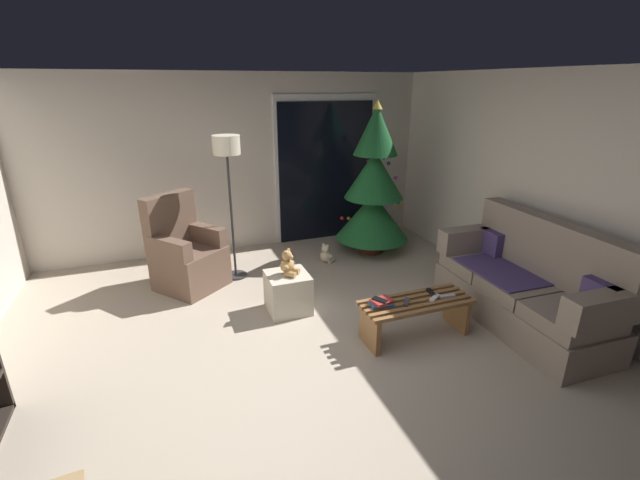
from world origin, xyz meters
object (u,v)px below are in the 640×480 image
remote_silver (448,296)px  armchair (186,255)px  book_stack (381,302)px  remote_graphite (406,302)px  christmas_tree (374,189)px  floor_lamp (227,159)px  teddy_bear_honey (288,264)px  remote_white (435,298)px  coffee_table (416,313)px  ottoman (288,292)px  couch (526,287)px  cell_phone (380,300)px  remote_black (431,292)px  teddy_bear_cream_by_tree (326,255)px

remote_silver → armchair: 3.03m
book_stack → remote_graphite: bearing=-11.7°
christmas_tree → floor_lamp: bearing=-175.4°
remote_silver → teddy_bear_honey: (-1.32, 0.96, 0.15)m
floor_lamp → remote_white: bearing=-52.1°
coffee_table → ottoman: (-1.01, 0.92, -0.05)m
couch → cell_phone: 1.59m
couch → remote_silver: (-0.89, 0.10, 0.00)m
christmas_tree → book_stack: bearing=-114.9°
remote_black → armchair: 2.88m
armchair → ottoman: 1.41m
remote_graphite → ottoman: ottoman is taller
remote_silver → teddy_bear_cream_by_tree: remote_silver is taller
book_stack → teddy_bear_honey: (-0.65, 0.87, 0.13)m
remote_graphite → book_stack: book_stack is taller
coffee_table → armchair: bearing=135.8°
book_stack → cell_phone: 0.04m
remote_black → ottoman: ottoman is taller
couch → armchair: armchair is taller
cell_phone → remote_silver: bearing=-37.2°
couch → remote_black: 1.01m
remote_white → remote_black: same height
book_stack → teddy_bear_honey: size_ratio=0.82×
remote_black → christmas_tree: christmas_tree is taller
remote_silver → floor_lamp: 2.89m
cell_phone → teddy_bear_cream_by_tree: (0.22, 1.96, -0.33)m
remote_white → christmas_tree: bearing=-43.8°
couch → remote_silver: size_ratio=12.61×
remote_silver → armchair: size_ratio=0.14×
remote_white → christmas_tree: (0.45, 2.19, 0.54)m
remote_graphite → christmas_tree: 2.36m
remote_silver → ottoman: (-1.33, 0.97, -0.19)m
couch → remote_white: couch is taller
book_stack → ottoman: book_stack is taller
christmas_tree → teddy_bear_cream_by_tree: (-0.78, -0.17, -0.82)m
coffee_table → christmas_tree: bearing=73.8°
cell_phone → ottoman: (-0.64, 0.88, -0.24)m
book_stack → armchair: (-1.63, 1.89, -0.02)m
ottoman → couch: bearing=-25.8°
christmas_tree → armchair: (-2.61, -0.23, -0.54)m
couch → remote_silver: couch is taller
coffee_table → teddy_bear_cream_by_tree: coffee_table is taller
remote_white → armchair: (-2.16, 1.96, -0.00)m
christmas_tree → ottoman: size_ratio=4.87×
couch → remote_silver: 0.89m
book_stack → floor_lamp: floor_lamp is taller
remote_silver → couch: bearing=-89.0°
remote_white → book_stack: size_ratio=0.67×
christmas_tree → armchair: bearing=-174.9°
remote_black → teddy_bear_honey: teddy_bear_honey is taller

